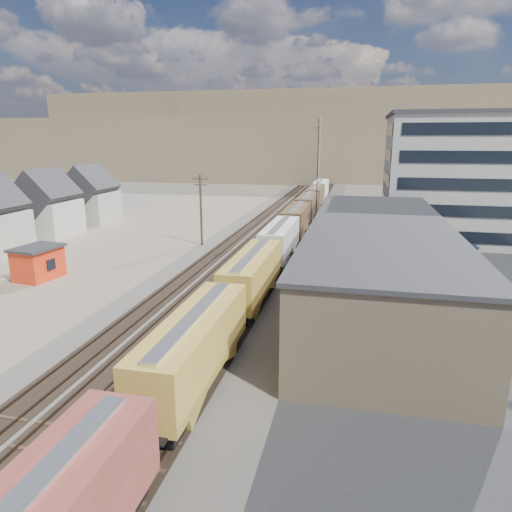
% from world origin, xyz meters
% --- Properties ---
extents(ground, '(300.00, 300.00, 0.00)m').
position_xyz_m(ground, '(0.00, 0.00, 0.00)').
color(ground, '#6B6356').
rests_on(ground, ground).
extents(ballast_bed, '(18.00, 200.00, 0.06)m').
position_xyz_m(ballast_bed, '(0.00, 50.00, 0.03)').
color(ballast_bed, '#4C4742').
rests_on(ballast_bed, ground).
extents(dirt_yard, '(24.00, 180.00, 0.03)m').
position_xyz_m(dirt_yard, '(-20.00, 40.00, 0.01)').
color(dirt_yard, '#766751').
rests_on(dirt_yard, ground).
extents(asphalt_lot, '(26.00, 120.00, 0.04)m').
position_xyz_m(asphalt_lot, '(22.00, 35.00, 0.02)').
color(asphalt_lot, '#232326').
rests_on(asphalt_lot, ground).
extents(rail_tracks, '(11.40, 200.00, 0.24)m').
position_xyz_m(rail_tracks, '(-0.55, 50.00, 0.11)').
color(rail_tracks, black).
rests_on(rail_tracks, ground).
extents(freight_train, '(3.00, 119.74, 4.46)m').
position_xyz_m(freight_train, '(3.80, 43.47, 2.79)').
color(freight_train, black).
rests_on(freight_train, ground).
extents(warehouse, '(12.40, 40.40, 7.25)m').
position_xyz_m(warehouse, '(14.98, 25.00, 3.65)').
color(warehouse, tan).
rests_on(warehouse, ground).
extents(office_tower, '(22.60, 18.60, 18.45)m').
position_xyz_m(office_tower, '(27.95, 54.95, 9.26)').
color(office_tower, '#9E998E').
rests_on(office_tower, ground).
extents(utility_pole_north, '(2.20, 0.32, 10.00)m').
position_xyz_m(utility_pole_north, '(-8.50, 42.00, 5.30)').
color(utility_pole_north, '#382619').
rests_on(utility_pole_north, ground).
extents(radio_mast, '(1.20, 0.16, 18.00)m').
position_xyz_m(radio_mast, '(6.00, 60.00, 9.12)').
color(radio_mast, black).
rests_on(radio_mast, ground).
extents(hills_north, '(265.00, 80.00, 32.00)m').
position_xyz_m(hills_north, '(0.17, 167.92, 14.10)').
color(hills_north, brown).
rests_on(hills_north, ground).
extents(maintenance_shed, '(4.39, 5.37, 3.62)m').
position_xyz_m(maintenance_shed, '(-20.39, 22.87, 1.85)').
color(maintenance_shed, red).
rests_on(maintenance_shed, ground).
extents(parked_car_blue, '(6.63, 5.45, 1.68)m').
position_xyz_m(parked_car_blue, '(26.26, 46.90, 0.84)').
color(parked_car_blue, navy).
rests_on(parked_car_blue, ground).
extents(parked_car_far, '(3.08, 4.35, 1.37)m').
position_xyz_m(parked_car_far, '(29.72, 48.35, 0.69)').
color(parked_car_far, silver).
rests_on(parked_car_far, ground).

